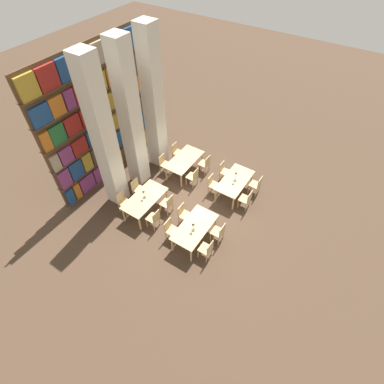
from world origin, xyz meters
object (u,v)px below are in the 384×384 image
at_px(chair_5, 213,184).
at_px(desk_lamp_2, 144,193).
at_px(chair_1, 171,229).
at_px(chair_15, 177,152).
at_px(chair_7, 224,171).
at_px(pillar_center, 130,120).
at_px(chair_13, 164,163).
at_px(pillar_left, 104,139).
at_px(chair_14, 205,164).
at_px(chair_4, 246,199).
at_px(desk_lamp_1, 236,175).
at_px(chair_6, 256,185).
at_px(reading_table_2, 145,199).
at_px(chair_9, 123,201).
at_px(chair_0, 207,249).
at_px(reading_table_0, 195,228).
at_px(reading_table_1, 235,182).
at_px(chair_11, 137,188).
at_px(chair_3, 184,214).
at_px(chair_10, 168,203).
at_px(pillar_right, 153,103).
at_px(reading_table_3, 184,161).
at_px(chair_2, 219,232).
at_px(desk_lamp_0, 193,226).
at_px(chair_12, 193,176).

distance_m(chair_5, desk_lamp_2, 2.90).
height_order(chair_1, chair_15, same).
xyz_separation_m(chair_7, chair_15, (-0.04, 2.43, 0.00)).
bearing_deg(pillar_center, chair_13, -35.78).
xyz_separation_m(pillar_left, chair_15, (3.26, -0.66, -2.51)).
height_order(pillar_center, chair_14, pillar_center).
bearing_deg(chair_4, desk_lamp_1, 60.54).
relative_size(pillar_center, chair_7, 6.67).
bearing_deg(chair_7, desk_lamp_1, 55.63).
xyz_separation_m(chair_6, chair_7, (0.00, 1.51, 0.00)).
distance_m(reading_table_2, chair_9, 0.89).
height_order(chair_0, chair_6, same).
bearing_deg(reading_table_0, reading_table_1, -2.53).
height_order(reading_table_1, reading_table_2, same).
xyz_separation_m(chair_1, chair_5, (2.79, -0.13, 0.00)).
distance_m(reading_table_1, chair_11, 3.96).
bearing_deg(chair_6, chair_4, 180.00).
xyz_separation_m(chair_7, desk_lamp_2, (-3.23, 1.71, 0.52)).
bearing_deg(chair_3, pillar_center, -108.13).
relative_size(chair_0, chair_3, 1.00).
height_order(chair_5, chair_10, same).
height_order(chair_0, desk_lamp_2, desk_lamp_2).
relative_size(chair_3, chair_9, 1.00).
relative_size(chair_11, chair_15, 1.00).
xyz_separation_m(pillar_right, chair_3, (-2.35, -2.97, -2.51)).
bearing_deg(pillar_right, chair_14, -76.81).
bearing_deg(reading_table_3, chair_2, -127.66).
relative_size(reading_table_0, chair_13, 2.04).
height_order(chair_6, desk_lamp_2, desk_lamp_2).
relative_size(reading_table_0, chair_10, 2.04).
bearing_deg(chair_7, chair_14, -87.45).
relative_size(desk_lamp_0, chair_13, 0.44).
bearing_deg(desk_lamp_1, chair_13, 98.56).
relative_size(pillar_left, chair_11, 6.67).
relative_size(chair_0, chair_15, 1.00).
height_order(reading_table_1, chair_5, chair_5).
relative_size(pillar_right, reading_table_2, 3.26).
relative_size(reading_table_0, chair_5, 2.04).
xyz_separation_m(pillar_left, chair_13, (2.30, -0.66, -2.51)).
bearing_deg(chair_3, chair_14, -164.44).
distance_m(reading_table_1, chair_15, 3.23).
height_order(chair_9, chair_12, same).
bearing_deg(chair_15, chair_9, -0.32).
relative_size(chair_6, chair_13, 1.00).
xyz_separation_m(reading_table_0, chair_15, (3.29, 3.07, -0.18)).
relative_size(chair_9, chair_13, 1.00).
height_order(chair_0, chair_9, same).
bearing_deg(chair_2, chair_4, -3.68).
bearing_deg(reading_table_0, chair_13, 52.92).
relative_size(reading_table_0, reading_table_1, 1.00).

